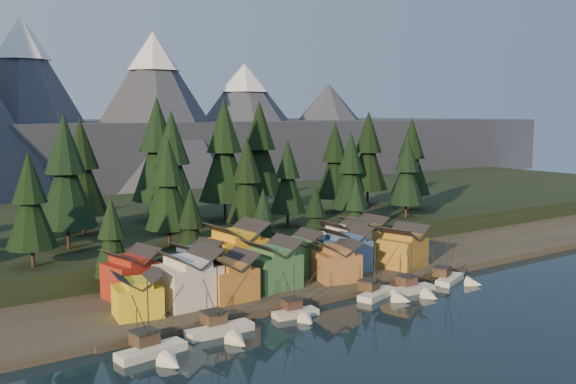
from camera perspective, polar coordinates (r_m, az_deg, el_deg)
ground at (r=105.12m, az=7.72°, el=-11.86°), size 500.00×500.00×0.00m
shore_strip at (r=135.60m, az=-3.98°, el=-7.14°), size 400.00×50.00×1.50m
hillside at (r=178.82m, az=-12.37°, el=-3.08°), size 420.00×100.00×6.00m
dock at (r=116.95m, az=2.12°, el=-9.58°), size 80.00×4.00×1.00m
mountain_ridge at (r=293.14m, az=-22.81°, el=4.97°), size 560.00×190.00×90.00m
boat_0 at (r=93.42m, az=-11.72°, el=-12.95°), size 10.66×11.40×11.91m
boat_1 at (r=100.34m, az=-5.74°, el=-11.49°), size 11.09×12.06×11.72m
boat_2 at (r=108.30m, az=0.90°, el=-10.09°), size 8.23×8.78×10.23m
boat_4 at (r=120.43m, az=8.40°, el=-8.33°), size 10.20×10.69×11.40m
boat_5 at (r=124.36m, az=11.36°, el=-7.94°), size 9.53×10.29×10.96m
boat_6 at (r=133.76m, az=14.62°, el=-6.95°), size 9.69×10.18×11.03m
house_front_0 at (r=106.62m, az=-13.25°, el=-8.74°), size 8.23×7.91×7.19m
house_front_1 at (r=110.84m, az=-8.87°, el=-7.32°), size 9.65×9.29×9.70m
house_front_2 at (r=113.67m, az=-5.33°, el=-7.34°), size 8.54×8.60×8.12m
house_front_3 at (r=120.03m, az=-1.46°, el=-6.27°), size 9.37×8.97×9.15m
house_front_4 at (r=125.80m, az=4.32°, el=-5.99°), size 9.31×9.76×7.80m
house_front_5 at (r=132.89m, az=5.14°, el=-4.97°), size 8.98×8.21×9.19m
house_front_6 at (r=138.30m, az=10.14°, el=-4.68°), size 10.42×10.06×8.76m
house_back_0 at (r=116.96m, az=-13.80°, el=-6.93°), size 9.47×9.22×8.79m
house_back_1 at (r=122.84m, az=-8.16°, el=-6.22°), size 8.69×8.76×8.39m
house_back_2 at (r=127.23m, az=-4.67°, el=-5.05°), size 10.83×10.00×11.12m
house_back_3 at (r=130.36m, az=0.71°, el=-5.33°), size 8.53×7.61×8.56m
house_back_4 at (r=139.74m, az=5.06°, el=-4.32°), size 8.94×8.61×9.44m
house_back_5 at (r=146.04m, az=6.74°, el=-3.90°), size 8.47×8.56×9.19m
tree_hill_2 at (r=124.71m, az=-21.94°, el=-1.01°), size 9.09×9.09×21.17m
tree_hill_3 at (r=138.35m, az=-19.15°, el=1.41°), size 12.00×12.00×27.96m
tree_hill_4 at (r=155.01m, az=-17.87°, el=1.83°), size 11.59×11.59×27.01m
tree_hill_5 at (r=135.53m, az=-10.59°, el=0.48°), size 10.00×10.00×23.29m
tree_hill_6 at (r=152.14m, az=-10.25°, el=2.30°), size 12.28×12.28×28.61m
tree_hill_7 at (r=142.28m, az=-3.65°, el=0.77°), size 9.75×9.75×22.72m
tree_hill_8 at (r=166.49m, az=-5.67°, el=3.37°), size 13.63×13.63×31.75m
tree_hill_9 at (r=156.93m, az=-0.03°, el=1.16°), size 9.29×9.29×21.65m
tree_hill_10 at (r=181.61m, az=-2.53°, el=3.66°), size 13.51×13.51×31.47m
tree_hill_11 at (r=162.79m, az=5.60°, el=1.61°), size 9.91×9.91×23.08m
tree_hill_12 at (r=179.98m, az=4.19°, el=2.59°), size 10.99×10.99×25.60m
tree_hill_13 at (r=173.72m, az=10.52°, el=1.70°), size 9.50×9.50×22.13m
tree_hill_14 at (r=196.18m, az=7.14°, el=3.40°), size 12.26×12.26×28.55m
tree_hill_15 at (r=169.09m, az=-11.49°, el=3.40°), size 13.81×13.81×32.17m
tree_hill_17 at (r=189.06m, az=10.90°, el=2.85°), size 11.38×11.38×26.52m
tree_shore_0 at (r=121.53m, az=-15.39°, el=-4.07°), size 7.50×7.50×17.47m
tree_shore_1 at (r=127.68m, az=-8.63°, el=-3.24°), size 7.72×7.72×17.99m
tree_shore_2 at (r=136.15m, az=-2.21°, el=-2.81°), size 7.19×7.19×16.74m
tree_shore_3 at (r=144.17m, az=2.45°, el=-2.27°), size 7.17×7.17×16.70m
tree_shore_4 at (r=151.68m, az=6.04°, el=-1.69°), size 7.46×7.46×17.37m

